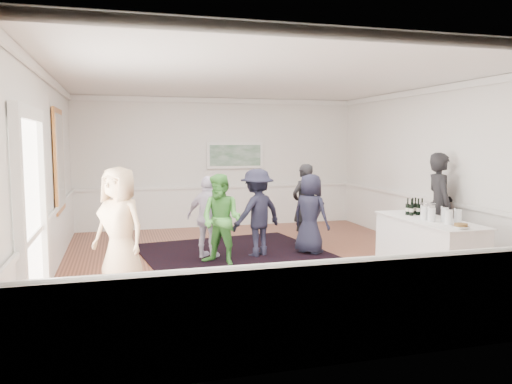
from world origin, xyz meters
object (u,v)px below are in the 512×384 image
object	(u,v)px
serving_table	(428,245)
guest_tan	(120,228)
nut_bowl	(461,226)
bartender	(439,206)
guest_green	(221,220)
guest_navy	(310,214)
guest_lilac	(208,218)
guest_dark_b	(304,204)
ice_bucket	(428,210)
guest_dark_a	(257,213)

from	to	relation	value
serving_table	guest_tan	world-z (taller)	guest_tan
guest_tan	nut_bowl	world-z (taller)	guest_tan
bartender	nut_bowl	bearing A→B (deg)	167.40
bartender	guest_tan	xyz separation A→B (m)	(-5.64, -0.36, -0.08)
guest_green	guest_navy	bearing A→B (deg)	52.92
guest_lilac	guest_dark_b	distance (m)	2.25
guest_navy	serving_table	bearing A→B (deg)	-176.28
nut_bowl	serving_table	bearing A→B (deg)	84.07
serving_table	nut_bowl	bearing A→B (deg)	-95.93
ice_bucket	nut_bowl	bearing A→B (deg)	-99.92
guest_tan	ice_bucket	world-z (taller)	guest_tan
guest_tan	guest_navy	world-z (taller)	guest_tan
guest_tan	guest_navy	distance (m)	3.75
serving_table	guest_dark_b	size ratio (longest dim) A/B	1.29
guest_lilac	guest_dark_a	bearing A→B (deg)	-141.93
serving_table	guest_lilac	xyz separation A→B (m)	(-3.35, 1.84, 0.32)
guest_tan	ice_bucket	size ratio (longest dim) A/B	6.87
guest_green	ice_bucket	distance (m)	3.51
guest_navy	guest_green	bearing A→B (deg)	66.25
guest_tan	guest_lilac	bearing A→B (deg)	86.02
serving_table	guest_dark_b	world-z (taller)	guest_dark_b
guest_dark_a	guest_tan	bearing A→B (deg)	5.07
bartender	ice_bucket	distance (m)	0.85
bartender	guest_dark_a	xyz separation A→B (m)	(-3.17, 1.03, -0.15)
guest_navy	nut_bowl	world-z (taller)	guest_navy
guest_tan	guest_dark_a	distance (m)	2.84
serving_table	nut_bowl	world-z (taller)	nut_bowl
serving_table	nut_bowl	xyz separation A→B (m)	(-0.09, -0.91, 0.47)
guest_tan	guest_green	distance (m)	1.96
guest_dark_a	guest_lilac	bearing A→B (deg)	-27.45
serving_table	ice_bucket	world-z (taller)	ice_bucket
guest_green	guest_lilac	distance (m)	0.51
guest_tan	guest_green	bearing A→B (deg)	72.67
serving_table	guest_dark_b	bearing A→B (deg)	115.44
guest_navy	ice_bucket	world-z (taller)	guest_navy
serving_table	guest_navy	bearing A→B (deg)	129.06
guest_navy	ice_bucket	distance (m)	2.15
bartender	guest_navy	world-z (taller)	bartender
guest_tan	nut_bowl	size ratio (longest dim) A/B	7.77
guest_tan	ice_bucket	distance (m)	5.01
guest_navy	guest_lilac	bearing A→B (deg)	51.27
serving_table	guest_navy	size ratio (longest dim) A/B	1.41
guest_green	nut_bowl	world-z (taller)	guest_green
bartender	guest_dark_a	bearing A→B (deg)	85.68
ice_bucket	nut_bowl	world-z (taller)	ice_bucket
serving_table	bartender	xyz separation A→B (m)	(0.73, 0.76, 0.53)
serving_table	ice_bucket	distance (m)	0.59
guest_lilac	bartender	bearing A→B (deg)	-153.73
guest_tan	serving_table	bearing A→B (deg)	38.66
guest_navy	nut_bowl	size ratio (longest dim) A/B	6.64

